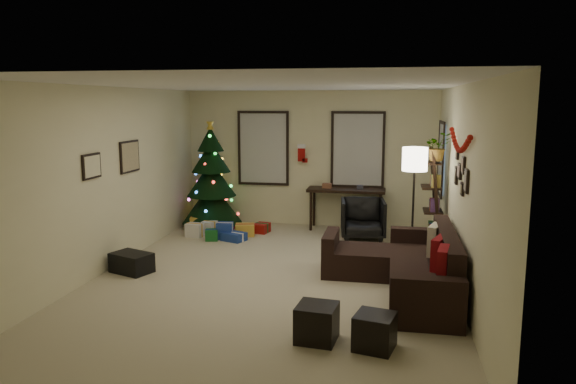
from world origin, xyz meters
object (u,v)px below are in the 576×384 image
at_px(christmas_tree, 211,183).
at_px(bookshelf, 434,204).
at_px(desk, 346,193).
at_px(desk_chair, 363,218).
at_px(sofa, 408,269).

height_order(christmas_tree, bookshelf, christmas_tree).
xyz_separation_m(desk, desk_chair, (0.37, -0.65, -0.35)).
xyz_separation_m(christmas_tree, desk_chair, (2.99, -0.30, -0.53)).
relative_size(christmas_tree, sofa, 0.85).
bearing_deg(desk_chair, desk, 112.79).
bearing_deg(desk_chair, christmas_tree, 167.79).
relative_size(desk, bookshelf, 0.85).
bearing_deg(bookshelf, desk, 134.44).
distance_m(christmas_tree, bookshelf, 4.34).
bearing_deg(sofa, bookshelf, 75.62).
xyz_separation_m(desk, bookshelf, (1.54, -1.57, 0.14)).
bearing_deg(desk, sofa, -71.51).
bearing_deg(desk_chair, sofa, -80.98).
bearing_deg(christmas_tree, bookshelf, -16.31).
distance_m(desk, desk_chair, 0.82).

